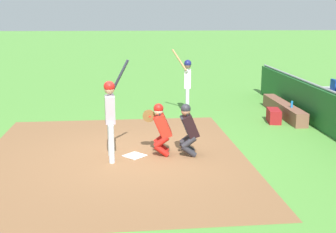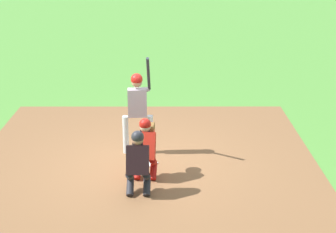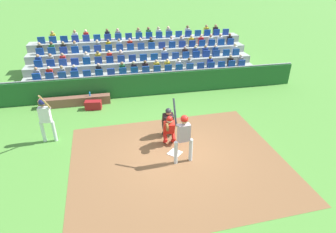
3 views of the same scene
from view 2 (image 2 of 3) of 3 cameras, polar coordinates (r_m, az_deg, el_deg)
name	(u,v)px [view 2 (image 2 of 3)]	position (r m, az deg, el deg)	size (l,w,h in m)	color
ground_plane	(144,163)	(10.57, -2.82, -5.54)	(160.00, 160.00, 0.00)	#4F8E38
infield_dirt_patch	(146,153)	(11.01, -2.63, -4.36)	(7.51, 6.30, 0.01)	brown
home_plate_marker	(144,163)	(10.56, -2.83, -5.46)	(0.44, 0.44, 0.02)	white
batter_at_plate	(138,104)	(10.62, -3.59, 1.47)	(0.69, 0.59, 2.33)	silver
catcher_crouching	(146,145)	(9.68, -2.66, -3.41)	(0.48, 0.72, 1.29)	#B41811
home_plate_umpire	(138,161)	(9.10, -3.58, -5.21)	(0.47, 0.46, 1.29)	#28262D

